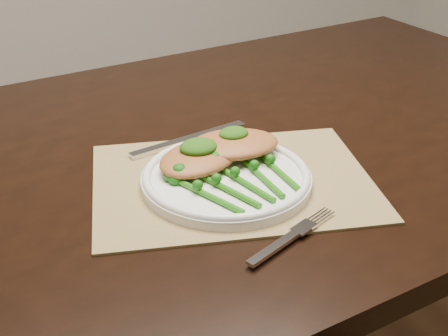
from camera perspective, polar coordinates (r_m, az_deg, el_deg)
name	(u,v)px	position (r m, az deg, el deg)	size (l,w,h in m)	color
dining_table	(220,308)	(1.27, -0.34, -12.70)	(1.69, 1.08, 0.75)	black
placemat	(233,181)	(0.93, 0.80, -1.23)	(0.41, 0.30, 0.00)	olive
dinner_plate	(226,177)	(0.92, 0.21, -0.87)	(0.25, 0.25, 0.02)	white
knife	(178,142)	(1.04, -4.20, 2.38)	(0.22, 0.06, 0.01)	silver
fork	(297,232)	(0.82, 6.73, -5.83)	(0.16, 0.08, 0.01)	silver
chicken_fillet_left	(200,157)	(0.94, -2.25, 0.98)	(0.14, 0.10, 0.03)	#A96431
chicken_fillet_right	(233,144)	(0.96, 0.87, 2.19)	(0.14, 0.10, 0.03)	#A96431
pesto_dollop_left	(198,147)	(0.93, -2.35, 1.93)	(0.06, 0.05, 0.02)	#174009
pesto_dollop_right	(234,133)	(0.96, 0.90, 3.19)	(0.05, 0.04, 0.02)	#174009
broccolini_bundle	(244,182)	(0.89, 1.81, -1.29)	(0.18, 0.19, 0.04)	#1D670D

